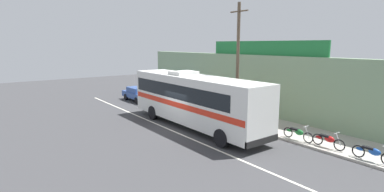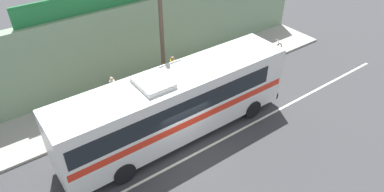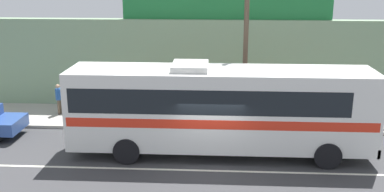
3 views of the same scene
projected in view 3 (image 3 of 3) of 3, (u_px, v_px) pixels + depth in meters
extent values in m
plane|color=#3A3A3D|center=(210.00, 162.00, 17.60)|extent=(70.00, 70.00, 0.00)
cube|color=#A8A399|center=(212.00, 118.00, 22.58)|extent=(30.00, 3.60, 0.14)
cube|color=gray|center=(213.00, 64.00, 24.01)|extent=(30.00, 0.70, 4.80)
cube|color=#1E7538|center=(227.00, 9.00, 23.17)|extent=(10.88, 0.12, 1.10)
cube|color=silver|center=(210.00, 171.00, 16.83)|extent=(30.00, 0.14, 0.01)
cube|color=silver|center=(220.00, 107.00, 17.86)|extent=(12.02, 2.49, 3.10)
cube|color=black|center=(208.00, 94.00, 17.74)|extent=(10.58, 2.51, 0.96)
cube|color=red|center=(220.00, 115.00, 17.95)|extent=(11.78, 2.50, 0.36)
cube|color=black|center=(374.00, 99.00, 17.41)|extent=(0.04, 2.24, 1.40)
cube|color=black|center=(369.00, 143.00, 17.91)|extent=(0.12, 2.49, 0.36)
cube|color=silver|center=(190.00, 66.00, 17.48)|extent=(1.40, 1.74, 0.24)
cylinder|color=black|center=(315.00, 134.00, 19.15)|extent=(1.04, 0.32, 1.04)
cylinder|color=black|center=(327.00, 155.00, 16.93)|extent=(1.04, 0.32, 1.04)
cylinder|color=black|center=(137.00, 130.00, 19.57)|extent=(1.04, 0.32, 1.04)
cylinder|color=black|center=(127.00, 151.00, 17.36)|extent=(1.04, 0.32, 1.04)
cylinder|color=black|center=(11.00, 124.00, 20.96)|extent=(0.62, 0.20, 0.62)
cylinder|color=brown|center=(246.00, 40.00, 20.02)|extent=(0.22, 0.22, 8.29)
torus|color=black|center=(375.00, 122.00, 20.88)|extent=(0.62, 0.06, 0.62)
cube|color=black|center=(384.00, 116.00, 20.77)|extent=(0.52, 0.20, 0.10)
ellipsoid|color=red|center=(377.00, 119.00, 20.84)|extent=(0.36, 0.14, 0.16)
torus|color=black|center=(366.00, 123.00, 20.72)|extent=(0.62, 0.06, 0.62)
torus|color=black|center=(337.00, 122.00, 20.79)|extent=(0.62, 0.06, 0.62)
cylinder|color=silver|center=(365.00, 117.00, 20.64)|extent=(0.34, 0.04, 0.65)
cylinder|color=silver|center=(364.00, 110.00, 20.56)|extent=(0.03, 0.56, 0.03)
ellipsoid|color=#237F38|center=(354.00, 119.00, 20.70)|extent=(0.56, 0.22, 0.34)
cube|color=black|center=(347.00, 117.00, 20.69)|extent=(0.52, 0.20, 0.10)
ellipsoid|color=#237F38|center=(339.00, 120.00, 20.75)|extent=(0.36, 0.14, 0.16)
cylinder|color=brown|center=(269.00, 110.00, 22.19)|extent=(0.13, 0.13, 0.85)
cylinder|color=brown|center=(270.00, 112.00, 22.02)|extent=(0.13, 0.13, 0.85)
cylinder|color=gold|center=(270.00, 97.00, 21.91)|extent=(0.30, 0.30, 0.64)
sphere|color=#A37556|center=(271.00, 87.00, 21.78)|extent=(0.23, 0.23, 0.23)
cylinder|color=gold|center=(270.00, 95.00, 22.09)|extent=(0.08, 0.08, 0.59)
cylinder|color=gold|center=(271.00, 97.00, 21.70)|extent=(0.08, 0.08, 0.59)
cylinder|color=brown|center=(60.00, 106.00, 23.04)|extent=(0.13, 0.13, 0.76)
cylinder|color=brown|center=(59.00, 107.00, 22.87)|extent=(0.13, 0.13, 0.76)
cylinder|color=#23519E|center=(58.00, 94.00, 22.77)|extent=(0.30, 0.30, 0.57)
sphere|color=tan|center=(58.00, 86.00, 22.66)|extent=(0.21, 0.21, 0.21)
cylinder|color=#23519E|center=(60.00, 93.00, 22.96)|extent=(0.08, 0.08, 0.52)
cylinder|color=#23519E|center=(57.00, 95.00, 22.57)|extent=(0.08, 0.08, 0.52)
cylinder|color=navy|center=(192.00, 108.00, 22.70)|extent=(0.13, 0.13, 0.78)
cylinder|color=navy|center=(192.00, 109.00, 22.52)|extent=(0.13, 0.13, 0.78)
cylinder|color=white|center=(192.00, 96.00, 22.42)|extent=(0.30, 0.30, 0.58)
sphere|color=tan|center=(192.00, 87.00, 22.31)|extent=(0.21, 0.21, 0.21)
cylinder|color=white|center=(192.00, 94.00, 22.61)|extent=(0.08, 0.08, 0.54)
cylinder|color=white|center=(192.00, 96.00, 22.22)|extent=(0.08, 0.08, 0.54)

